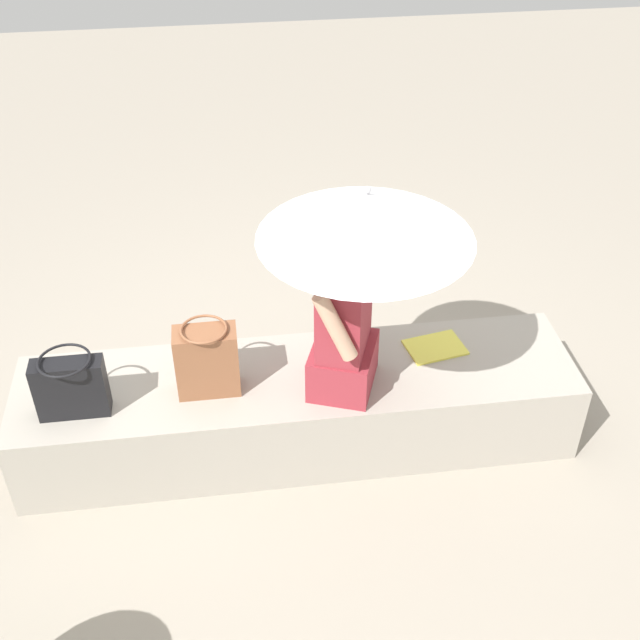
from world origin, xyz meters
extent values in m
plane|color=#9E9384|center=(0.00, 0.00, 0.00)|extent=(14.00, 14.00, 0.00)
cube|color=#A8A093|center=(0.00, 0.00, 0.22)|extent=(2.69, 0.64, 0.43)
cube|color=#992D38|center=(0.20, -0.09, 0.54)|extent=(0.38, 0.42, 0.22)
cube|color=#992D38|center=(0.20, -0.09, 0.89)|extent=(0.30, 0.37, 0.48)
sphere|color=tan|center=(0.20, -0.09, 1.23)|extent=(0.20, 0.20, 0.20)
cylinder|color=tan|center=(0.27, 0.10, 0.92)|extent=(0.21, 0.13, 0.32)
cylinder|color=tan|center=(0.13, -0.28, 0.92)|extent=(0.21, 0.13, 0.32)
cylinder|color=#B7B7BC|center=(0.27, -0.16, 0.95)|extent=(0.02, 0.02, 1.03)
cone|color=silver|center=(0.27, -0.16, 1.36)|extent=(0.89, 0.89, 0.20)
sphere|color=#B7B7BC|center=(0.27, -0.16, 1.48)|extent=(0.03, 0.03, 0.03)
cube|color=brown|center=(-0.42, -0.05, 0.60)|extent=(0.29, 0.15, 0.34)
torus|color=brown|center=(-0.42, -0.05, 0.79)|extent=(0.21, 0.21, 0.01)
cube|color=black|center=(-1.02, -0.12, 0.58)|extent=(0.31, 0.11, 0.29)
torus|color=black|center=(-1.02, -0.12, 0.74)|extent=(0.23, 0.23, 0.01)
cube|color=#EAE04C|center=(0.70, 0.11, 0.44)|extent=(0.31, 0.25, 0.01)
camera|label=1|loc=(-0.28, -2.87, 2.94)|focal=44.80mm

